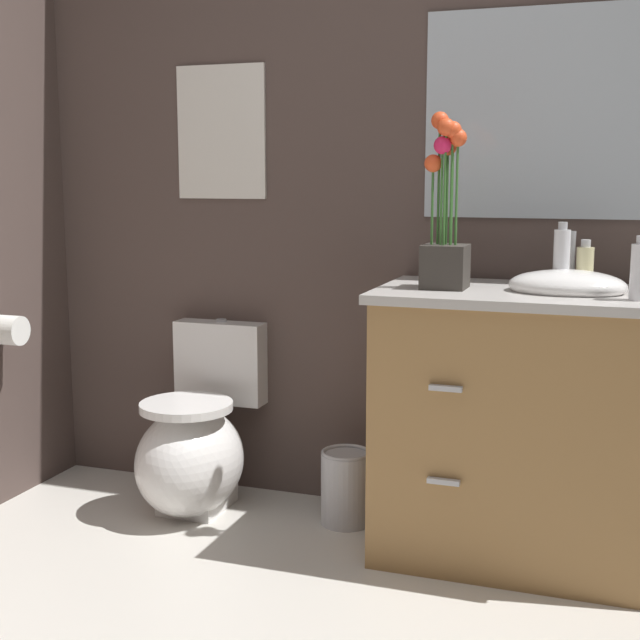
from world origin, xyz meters
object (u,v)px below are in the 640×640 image
at_px(wall_mirror, 543,114).
at_px(toilet_paper_roll, 9,330).
at_px(wall_poster, 221,132).
at_px(hand_wash_bottle, 561,259).
at_px(toilet, 196,446).
at_px(vanity_cabinet, 523,423).
at_px(flower_vase, 446,223).
at_px(lotion_bottle, 640,271).
at_px(soap_bottle, 585,267).
at_px(trash_bin, 346,487).

distance_m(wall_mirror, toilet_paper_roll, 2.06).
distance_m(wall_poster, wall_mirror, 1.20).
relative_size(hand_wash_bottle, toilet_paper_roll, 1.95).
relative_size(toilet, vanity_cabinet, 0.65).
bearing_deg(toilet_paper_roll, flower_vase, 4.92).
bearing_deg(wall_mirror, wall_poster, 180.00).
bearing_deg(wall_poster, vanity_cabinet, -13.78).
distance_m(vanity_cabinet, wall_poster, 1.56).
bearing_deg(lotion_bottle, wall_poster, 164.81).
distance_m(soap_bottle, toilet_paper_roll, 2.06).
xyz_separation_m(trash_bin, wall_mirror, (0.62, 0.22, 1.31)).
relative_size(lotion_bottle, toilet_paper_roll, 1.70).
xyz_separation_m(vanity_cabinet, wall_mirror, (-0.00, 0.29, 0.99)).
relative_size(flower_vase, trash_bin, 2.05).
distance_m(flower_vase, wall_poster, 1.04).
height_order(hand_wash_bottle, wall_poster, wall_poster).
relative_size(soap_bottle, toilet_paper_roll, 1.42).
bearing_deg(lotion_bottle, wall_mirror, 128.40).
bearing_deg(wall_mirror, vanity_cabinet, -89.49).
xyz_separation_m(flower_vase, wall_poster, (-0.94, 0.33, 0.31)).
distance_m(lotion_bottle, wall_poster, 1.64).
distance_m(toilet, wall_poster, 1.19).
height_order(vanity_cabinet, wall_poster, wall_poster).
bearing_deg(toilet_paper_roll, wall_poster, 35.14).
height_order(flower_vase, soap_bottle, flower_vase).
distance_m(toilet, hand_wash_bottle, 1.49).
bearing_deg(flower_vase, vanity_cabinet, 7.07).
xyz_separation_m(toilet, trash_bin, (0.57, 0.05, -0.11)).
bearing_deg(lotion_bottle, toilet, 174.52).
xyz_separation_m(soap_bottle, trash_bin, (-0.79, -0.04, -0.82)).
distance_m(hand_wash_bottle, toilet_paper_roll, 1.99).
relative_size(toilet, toilet_paper_roll, 6.27).
relative_size(toilet, wall_mirror, 0.86).
distance_m(lotion_bottle, trash_bin, 1.28).
bearing_deg(flower_vase, toilet, 176.40).
height_order(lotion_bottle, hand_wash_bottle, hand_wash_bottle).
relative_size(toilet, wall_poster, 1.38).
bearing_deg(soap_bottle, wall_mirror, 132.25).
xyz_separation_m(hand_wash_bottle, wall_poster, (-1.29, 0.26, 0.42)).
xyz_separation_m(toilet, hand_wash_bottle, (1.29, 0.01, 0.74)).
bearing_deg(flower_vase, toilet_paper_roll, -175.08).
height_order(lotion_bottle, trash_bin, lotion_bottle).
relative_size(trash_bin, toilet_paper_roll, 2.47).
xyz_separation_m(lotion_bottle, hand_wash_bottle, (-0.23, 0.15, 0.01)).
xyz_separation_m(trash_bin, wall_poster, (-0.57, 0.22, 1.27)).
bearing_deg(hand_wash_bottle, trash_bin, 176.58).
distance_m(toilet, flower_vase, 1.27).
bearing_deg(toilet, wall_poster, 90.00).
height_order(soap_bottle, trash_bin, soap_bottle).
relative_size(hand_wash_bottle, wall_mirror, 0.27).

